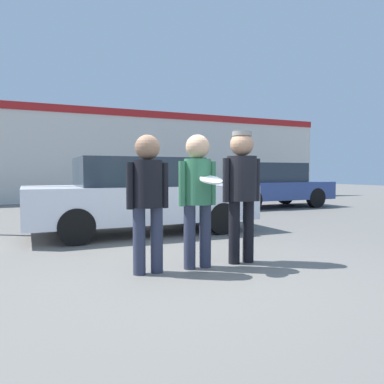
{
  "coord_description": "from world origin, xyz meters",
  "views": [
    {
      "loc": [
        -1.92,
        -4.12,
        1.22
      ],
      "look_at": [
        0.07,
        0.34,
        0.96
      ],
      "focal_mm": 35.0,
      "sensor_mm": 36.0,
      "label": 1
    }
  ],
  "objects_px": {
    "person_right": "(242,183)",
    "parked_car_far": "(270,185)",
    "person_left": "(148,191)",
    "shrub": "(161,188)",
    "parked_car_near": "(140,195)",
    "person_middle_with_frisbee": "(198,189)"
  },
  "relations": [
    {
      "from": "person_right",
      "to": "person_left",
      "type": "bearing_deg",
      "value": -179.74
    },
    {
      "from": "person_middle_with_frisbee",
      "to": "shrub",
      "type": "xyz_separation_m",
      "value": [
        3.28,
        10.83,
        -0.46
      ]
    },
    {
      "from": "parked_car_far",
      "to": "person_right",
      "type": "bearing_deg",
      "value": -128.24
    },
    {
      "from": "parked_car_near",
      "to": "shrub",
      "type": "distance_m",
      "value": 8.43
    },
    {
      "from": "shrub",
      "to": "person_left",
      "type": "bearing_deg",
      "value": -110.0
    },
    {
      "from": "person_left",
      "to": "parked_car_near",
      "type": "relative_size",
      "value": 0.38
    },
    {
      "from": "person_left",
      "to": "parked_car_near",
      "type": "bearing_deg",
      "value": 75.48
    },
    {
      "from": "person_right",
      "to": "parked_car_near",
      "type": "height_order",
      "value": "person_right"
    },
    {
      "from": "person_left",
      "to": "person_middle_with_frisbee",
      "type": "bearing_deg",
      "value": -0.55
    },
    {
      "from": "person_middle_with_frisbee",
      "to": "parked_car_near",
      "type": "relative_size",
      "value": 0.38
    },
    {
      "from": "parked_car_far",
      "to": "shrub",
      "type": "bearing_deg",
      "value": 121.18
    },
    {
      "from": "person_left",
      "to": "person_right",
      "type": "bearing_deg",
      "value": 0.26
    },
    {
      "from": "parked_car_near",
      "to": "parked_car_far",
      "type": "height_order",
      "value": "parked_car_far"
    },
    {
      "from": "person_right",
      "to": "parked_car_far",
      "type": "distance_m",
      "value": 8.39
    },
    {
      "from": "person_left",
      "to": "shrub",
      "type": "distance_m",
      "value": 11.52
    },
    {
      "from": "parked_car_near",
      "to": "parked_car_far",
      "type": "distance_m",
      "value": 6.75
    },
    {
      "from": "person_middle_with_frisbee",
      "to": "parked_car_near",
      "type": "bearing_deg",
      "value": 87.68
    },
    {
      "from": "person_left",
      "to": "parked_car_far",
      "type": "bearing_deg",
      "value": 45.4
    },
    {
      "from": "person_left",
      "to": "parked_car_far",
      "type": "height_order",
      "value": "person_left"
    },
    {
      "from": "parked_car_near",
      "to": "parked_car_far",
      "type": "bearing_deg",
      "value": 32.07
    },
    {
      "from": "person_middle_with_frisbee",
      "to": "person_right",
      "type": "xyz_separation_m",
      "value": [
        0.65,
        0.01,
        0.07
      ]
    },
    {
      "from": "person_left",
      "to": "parked_car_near",
      "type": "distance_m",
      "value": 3.11
    }
  ]
}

